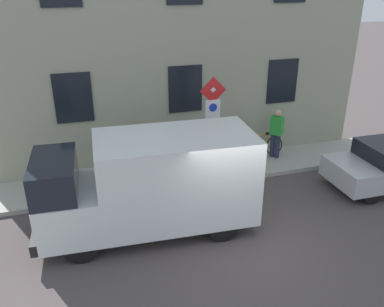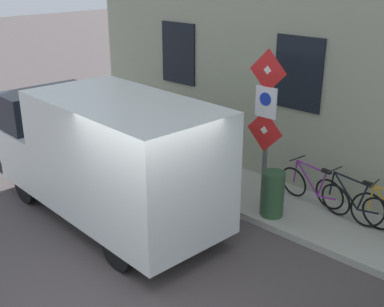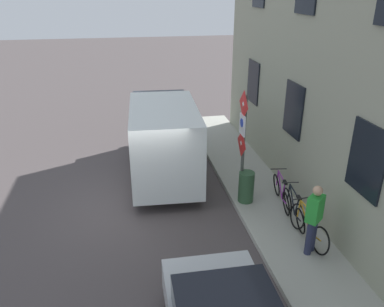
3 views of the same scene
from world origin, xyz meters
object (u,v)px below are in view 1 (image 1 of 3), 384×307
object	(u,v)px
sign_post_stacked	(212,118)
litter_bin	(215,163)
delivery_van	(152,182)
bicycle_purple	(215,153)
pedestrian	(276,132)
bicycle_orange	(261,147)
bicycle_black	(239,150)

from	to	relation	value
sign_post_stacked	litter_bin	size ratio (longest dim) A/B	3.43
delivery_van	bicycle_purple	world-z (taller)	delivery_van
pedestrian	delivery_van	bearing A→B (deg)	170.43
bicycle_purple	litter_bin	bearing A→B (deg)	76.51
litter_bin	bicycle_orange	bearing A→B (deg)	-66.00
bicycle_orange	pedestrian	xyz separation A→B (m)	(-0.16, -0.45, 0.56)
bicycle_orange	litter_bin	xyz separation A→B (m)	(-0.91, 2.03, 0.08)
pedestrian	litter_bin	bearing A→B (deg)	157.25
bicycle_orange	bicycle_purple	bearing A→B (deg)	-4.65
sign_post_stacked	bicycle_orange	distance (m)	2.92
bicycle_black	bicycle_purple	distance (m)	0.84
bicycle_orange	delivery_van	bearing A→B (deg)	29.14
sign_post_stacked	delivery_van	size ratio (longest dim) A/B	0.57
bicycle_black	litter_bin	bearing A→B (deg)	43.53
bicycle_black	bicycle_orange	bearing A→B (deg)	-173.70
sign_post_stacked	litter_bin	xyz separation A→B (m)	(0.15, -0.16, -1.54)
bicycle_orange	pedestrian	world-z (taller)	pedestrian
litter_bin	delivery_van	bearing A→B (deg)	130.58
pedestrian	litter_bin	xyz separation A→B (m)	(-0.74, 2.48, -0.48)
delivery_van	litter_bin	distance (m)	3.25
delivery_van	bicycle_orange	bearing A→B (deg)	-143.08
bicycle_orange	bicycle_black	size ratio (longest dim) A/B	1.00
bicycle_purple	litter_bin	xyz separation A→B (m)	(-0.91, 0.36, 0.08)
delivery_van	pedestrian	bearing A→B (deg)	-147.01
bicycle_purple	pedestrian	bearing A→B (deg)	-176.30
bicycle_orange	pedestrian	distance (m)	0.74
delivery_van	bicycle_orange	xyz separation A→B (m)	(2.96, -4.43, -0.82)
bicycle_orange	bicycle_purple	distance (m)	1.67
bicycle_orange	litter_bin	distance (m)	2.23
delivery_van	pedestrian	xyz separation A→B (m)	(2.80, -4.88, -0.26)
sign_post_stacked	bicycle_black	bearing A→B (deg)	-52.20
litter_bin	pedestrian	bearing A→B (deg)	-73.38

